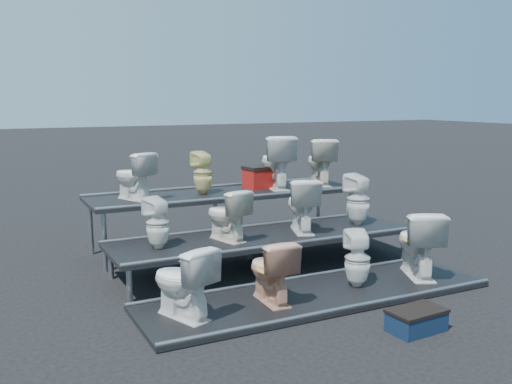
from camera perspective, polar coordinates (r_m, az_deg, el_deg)
name	(u,v)px	position (r m, az deg, el deg)	size (l,w,h in m)	color
ground	(266,268)	(7.82, 0.97, -7.64)	(80.00, 80.00, 0.00)	black
tier_front	(317,296)	(6.74, 6.14, -10.25)	(4.20, 1.20, 0.06)	black
tier_mid	(266,252)	(7.75, 0.97, -6.01)	(4.20, 1.20, 0.46)	black
tier_back	(227,219)	(8.85, -2.91, -2.75)	(4.20, 1.20, 0.86)	black
toilet_0	(182,281)	(5.93, -7.38, -8.86)	(0.43, 0.75, 0.76)	silver
toilet_1	(271,270)	(6.32, 1.50, -7.83)	(0.40, 0.70, 0.72)	tan
toilet_2	(357,259)	(6.93, 10.11, -6.57)	(0.31, 0.31, 0.68)	silver
toilet_3	(418,243)	(7.49, 15.91, -4.90)	(0.48, 0.84, 0.86)	silver
toilet_4	(158,223)	(7.08, -9.80, -3.07)	(0.29, 0.29, 0.64)	silver
toilet_5	(227,215)	(7.38, -2.95, -2.29)	(0.38, 0.66, 0.67)	beige
toilet_6	(302,204)	(7.88, 4.60, -1.25)	(0.42, 0.74, 0.75)	silver
toilet_7	(358,199)	(8.41, 10.17, -0.73)	(0.34, 0.34, 0.75)	silver
toilet_8	(133,176)	(8.25, -12.17, 1.59)	(0.38, 0.66, 0.68)	silver
toilet_9	(203,173)	(8.57, -5.35, 1.93)	(0.29, 0.30, 0.64)	#D8CC86
toilet_10	(276,162)	(9.08, 2.02, 3.04)	(0.47, 0.83, 0.85)	silver
toilet_11	(320,162)	(9.51, 6.44, 3.05)	(0.43, 0.76, 0.78)	beige
red_crate	(259,179)	(9.11, 0.27, 1.34)	(0.43, 0.34, 0.31)	maroon
step_stool	(416,322)	(6.01, 15.75, -12.37)	(0.55, 0.33, 0.20)	#0E1D35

